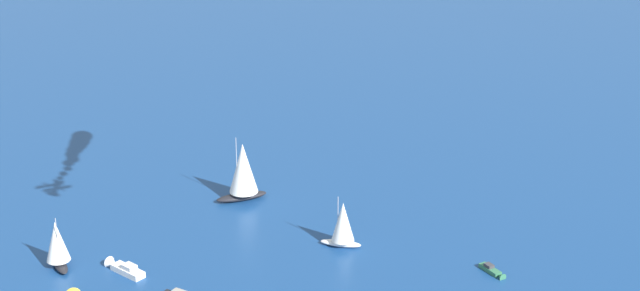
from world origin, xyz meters
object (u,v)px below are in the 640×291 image
motorboat_inshore (493,271)px  sailboat_trailing (57,244)px  sailboat_outer_ring_b (343,224)px  sailboat_far_port (243,171)px  motorboat_near_centre (123,268)px

motorboat_inshore → sailboat_trailing: 74.46m
sailboat_trailing → sailboat_outer_ring_b: (-36.91, 33.06, 0.04)m
motorboat_inshore → sailboat_trailing: size_ratio=0.60×
sailboat_far_port → motorboat_inshore: bearing=95.2°
motorboat_near_centre → sailboat_far_port: 35.29m
motorboat_inshore → sailboat_outer_ring_b: (8.31, -25.97, 3.96)m
sailboat_far_port → motorboat_inshore: 54.31m
motorboat_near_centre → sailboat_far_port: size_ratio=0.62×
sailboat_far_port → motorboat_inshore: sailboat_far_port is taller
sailboat_outer_ring_b → sailboat_far_port: bearing=-97.0°
sailboat_far_port → sailboat_trailing: size_ratio=1.41×
sailboat_far_port → sailboat_outer_ring_b: size_ratio=1.39×
sailboat_outer_ring_b → motorboat_near_centre: bearing=-36.5°
motorboat_inshore → sailboat_trailing: sailboat_trailing is taller
motorboat_inshore → sailboat_trailing: bearing=-52.5°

